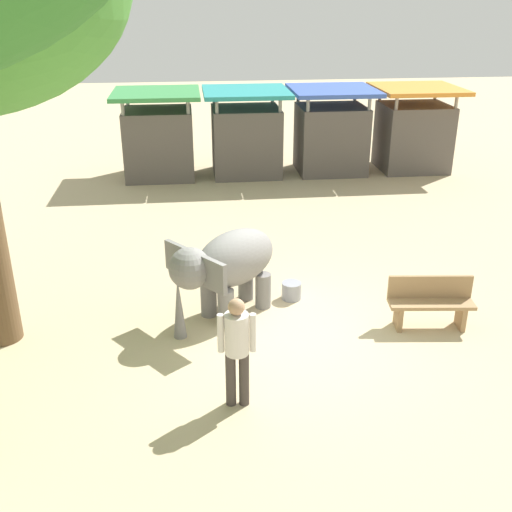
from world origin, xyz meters
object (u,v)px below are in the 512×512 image
object	(u,v)px
person_handler	(237,345)
market_stall_green	(159,139)
wooden_bench	(430,301)
market_stall_orange	(413,133)
elephant	(226,265)
feed_bucket	(292,291)
market_stall_blue	(331,135)
market_stall_teal	(246,137)

from	to	relation	value
person_handler	market_stall_green	world-z (taller)	market_stall_green
wooden_bench	market_stall_orange	size ratio (longest dim) A/B	0.57
wooden_bench	person_handler	bearing A→B (deg)	33.53
elephant	feed_bucket	bearing A→B (deg)	163.78
feed_bucket	market_stall_blue	bearing A→B (deg)	72.82
person_handler	market_stall_blue	distance (m)	11.93
person_handler	market_stall_blue	bearing A→B (deg)	-14.36
elephant	market_stall_orange	bearing A→B (deg)	-164.05
market_stall_green	market_stall_orange	xyz separation A→B (m)	(7.80, 0.00, 0.00)
market_stall_teal	feed_bucket	size ratio (longest dim) A/B	7.00
market_stall_teal	feed_bucket	world-z (taller)	market_stall_teal
wooden_bench	feed_bucket	bearing A→B (deg)	-23.88
elephant	person_handler	world-z (taller)	person_handler
market_stall_green	market_stall_orange	world-z (taller)	same
wooden_bench	market_stall_teal	bearing A→B (deg)	-71.30
person_handler	market_stall_blue	xyz separation A→B (m)	(3.81, 11.30, 0.19)
market_stall_green	market_stall_teal	size ratio (longest dim) A/B	1.00
person_handler	feed_bucket	size ratio (longest dim) A/B	4.50
person_handler	market_stall_green	bearing A→B (deg)	11.28
elephant	person_handler	xyz separation A→B (m)	(-0.02, -2.49, -0.02)
wooden_bench	feed_bucket	size ratio (longest dim) A/B	3.98
wooden_bench	market_stall_green	xyz separation A→B (m)	(-4.76, 9.54, 0.67)
market_stall_blue	feed_bucket	size ratio (longest dim) A/B	7.00
person_handler	wooden_bench	size ratio (longest dim) A/B	1.13
person_handler	wooden_bench	world-z (taller)	person_handler
market_stall_green	market_stall_teal	distance (m)	2.60
market_stall_teal	market_stall_green	bearing A→B (deg)	180.00
elephant	market_stall_teal	bearing A→B (deg)	-135.79
person_handler	market_stall_orange	xyz separation A→B (m)	(6.41, 11.30, 0.19)
elephant	market_stall_orange	distance (m)	10.88
elephant	market_stall_teal	world-z (taller)	market_stall_teal
elephant	market_stall_teal	size ratio (longest dim) A/B	0.82
market_stall_blue	feed_bucket	bearing A→B (deg)	-107.18
wooden_bench	market_stall_teal	distance (m)	9.80
elephant	market_stall_blue	size ratio (longest dim) A/B	0.82
person_handler	market_stall_orange	distance (m)	12.99
feed_bucket	market_stall_green	bearing A→B (deg)	107.55
market_stall_blue	market_stall_teal	bearing A→B (deg)	180.00
wooden_bench	market_stall_green	size ratio (longest dim) A/B	0.57
market_stall_blue	market_stall_orange	distance (m)	2.60
market_stall_green	feed_bucket	distance (m)	8.78
elephant	market_stall_orange	size ratio (longest dim) A/B	0.82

